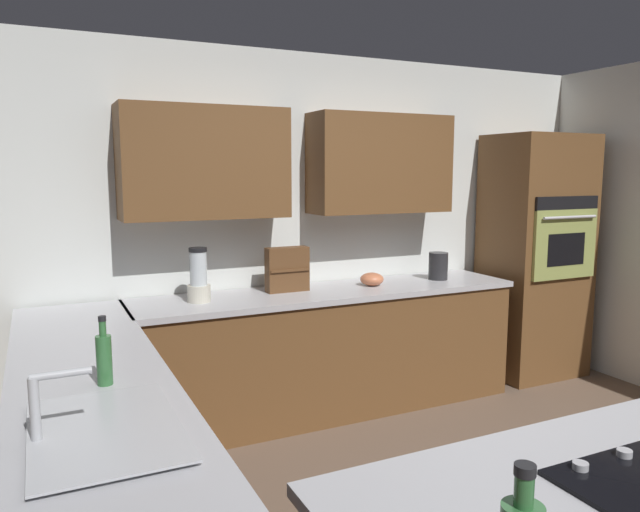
% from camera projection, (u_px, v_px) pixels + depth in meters
% --- Properties ---
extents(wall_back, '(6.00, 0.44, 2.60)m').
position_uv_depth(wall_back, '(315.00, 213.00, 4.52)').
color(wall_back, silver).
rests_on(wall_back, ground).
extents(lower_cabinets_back, '(2.80, 0.60, 0.86)m').
position_uv_depth(lower_cabinets_back, '(330.00, 353.00, 4.36)').
color(lower_cabinets_back, brown).
rests_on(lower_cabinets_back, ground).
extents(countertop_back, '(2.84, 0.64, 0.04)m').
position_uv_depth(countertop_back, '(330.00, 292.00, 4.30)').
color(countertop_back, '#B2B2B7').
rests_on(countertop_back, lower_cabinets_back).
extents(lower_cabinets_side, '(0.60, 2.90, 0.86)m').
position_uv_depth(lower_cabinets_side, '(94.00, 478.00, 2.59)').
color(lower_cabinets_side, brown).
rests_on(lower_cabinets_side, ground).
extents(countertop_side, '(0.64, 2.94, 0.04)m').
position_uv_depth(countertop_side, '(89.00, 378.00, 2.52)').
color(countertop_side, '#B2B2B7').
rests_on(countertop_side, lower_cabinets_side).
extents(wall_oven, '(0.80, 0.66, 2.04)m').
position_uv_depth(wall_oven, '(535.00, 256.00, 5.11)').
color(wall_oven, brown).
rests_on(wall_oven, ground).
extents(sink_unit, '(0.46, 0.70, 0.23)m').
position_uv_depth(sink_unit, '(102.00, 429.00, 1.93)').
color(sink_unit, '#515456').
rests_on(sink_unit, countertop_side).
extents(blender, '(0.15, 0.15, 0.36)m').
position_uv_depth(blender, '(199.00, 279.00, 3.88)').
color(blender, beige).
rests_on(blender, countertop_back).
extents(mixing_bowl, '(0.17, 0.17, 0.10)m').
position_uv_depth(mixing_bowl, '(372.00, 279.00, 4.45)').
color(mixing_bowl, '#CC724C').
rests_on(mixing_bowl, countertop_back).
extents(spice_rack, '(0.30, 0.11, 0.31)m').
position_uv_depth(spice_rack, '(287.00, 269.00, 4.22)').
color(spice_rack, brown).
rests_on(spice_rack, countertop_back).
extents(kettle, '(0.15, 0.15, 0.21)m').
position_uv_depth(kettle, '(438.00, 266.00, 4.70)').
color(kettle, '#262628').
rests_on(kettle, countertop_back).
extents(dish_soap_bottle, '(0.06, 0.06, 0.28)m').
position_uv_depth(dish_soap_bottle, '(104.00, 358.00, 2.37)').
color(dish_soap_bottle, '#336B38').
rests_on(dish_soap_bottle, countertop_side).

